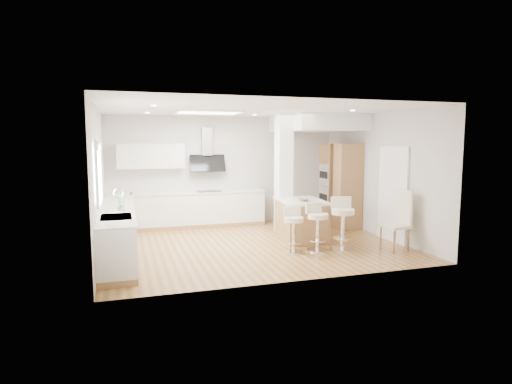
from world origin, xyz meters
name	(u,v)px	position (x,y,z in m)	size (l,w,h in m)	color
ground	(253,244)	(0.00, 0.00, 0.00)	(6.00, 6.00, 0.00)	#AA783F
ceiling	(253,244)	(0.00, 0.00, 0.00)	(6.00, 5.00, 0.02)	white
wall_back	(225,170)	(0.00, 2.50, 1.40)	(6.00, 0.04, 2.80)	silver
wall_left	(99,182)	(-3.00, 0.00, 1.40)	(0.04, 5.00, 2.80)	silver
wall_right	(379,175)	(3.00, 0.00, 1.40)	(0.04, 5.00, 2.80)	silver
skylight	(209,112)	(-0.79, 0.60, 2.77)	(4.10, 2.10, 0.06)	white
window_left	(98,169)	(-2.96, -0.90, 1.69)	(0.06, 1.28, 1.07)	silver
doorway_right	(393,195)	(2.97, -0.60, 1.00)	(0.05, 1.00, 2.10)	#453E36
counter_left	(118,228)	(-2.70, 0.23, 0.46)	(0.63, 4.50, 1.35)	#A77847
counter_back	(192,200)	(-0.91, 2.22, 0.70)	(3.62, 0.63, 2.50)	#A77847
pillar	(284,174)	(1.05, 0.95, 1.40)	(0.35, 0.35, 2.80)	white
soffit	(317,123)	(2.10, 1.40, 2.60)	(1.78, 2.20, 0.40)	white
oven_column	(339,185)	(2.68, 1.23, 1.05)	(0.63, 1.21, 2.10)	#A77847
peninsula	(301,220)	(1.15, 0.12, 0.44)	(1.11, 1.54, 0.94)	#A77847
bar_stool_a	(293,227)	(0.57, -0.85, 0.50)	(0.46, 0.46, 0.88)	white
bar_stool_b	(317,224)	(1.05, -0.89, 0.53)	(0.48, 0.48, 0.95)	white
bar_stool_c	(342,220)	(1.57, -0.96, 0.59)	(0.58, 0.58, 1.05)	white
dining_chair	(399,218)	(2.65, -1.31, 0.64)	(0.53, 0.53, 1.20)	#F1EAC4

